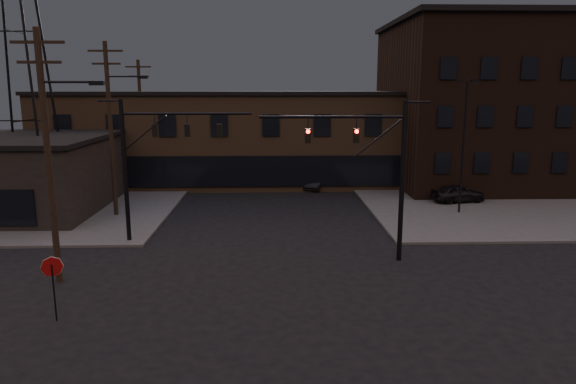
# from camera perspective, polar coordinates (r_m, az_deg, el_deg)

# --- Properties ---
(ground) EXTENTS (140.00, 140.00, 0.00)m
(ground) POSITION_cam_1_polar(r_m,az_deg,el_deg) (21.86, -1.98, -11.55)
(ground) COLOR black
(ground) RESTS_ON ground
(sidewalk_ne) EXTENTS (30.00, 30.00, 0.15)m
(sidewalk_ne) POSITION_cam_1_polar(r_m,az_deg,el_deg) (48.21, 25.28, 0.20)
(sidewalk_ne) COLOR #474744
(sidewalk_ne) RESTS_ON ground
(sidewalk_nw) EXTENTS (30.00, 30.00, 0.15)m
(sidewalk_nw) POSITION_cam_1_polar(r_m,az_deg,el_deg) (48.34, -28.94, -0.11)
(sidewalk_nw) COLOR #474744
(sidewalk_nw) RESTS_ON ground
(building_row) EXTENTS (40.00, 12.00, 8.00)m
(building_row) POSITION_cam_1_polar(r_m,az_deg,el_deg) (48.35, -1.88, 6.02)
(building_row) COLOR brown
(building_row) RESTS_ON ground
(building_right) EXTENTS (22.00, 16.00, 14.00)m
(building_right) POSITION_cam_1_polar(r_m,az_deg,el_deg) (51.08, 23.92, 8.72)
(building_right) COLOR black
(building_right) RESTS_ON ground
(traffic_signal_near) EXTENTS (7.12, 0.24, 8.00)m
(traffic_signal_near) POSITION_cam_1_polar(r_m,az_deg,el_deg) (25.44, 10.16, 3.11)
(traffic_signal_near) COLOR black
(traffic_signal_near) RESTS_ON ground
(traffic_signal_far) EXTENTS (7.12, 0.24, 8.00)m
(traffic_signal_far) POSITION_cam_1_polar(r_m,az_deg,el_deg) (29.17, -15.33, 4.08)
(traffic_signal_far) COLOR black
(traffic_signal_far) RESTS_ON ground
(stop_sign) EXTENTS (0.72, 0.33, 2.48)m
(stop_sign) POSITION_cam_1_polar(r_m,az_deg,el_deg) (20.98, -24.70, -8.24)
(stop_sign) COLOR black
(stop_sign) RESTS_ON ground
(utility_pole_near) EXTENTS (3.70, 0.28, 11.00)m
(utility_pole_near) POSITION_cam_1_polar(r_m,az_deg,el_deg) (24.26, -25.01, 4.06)
(utility_pole_near) COLOR black
(utility_pole_near) RESTS_ON ground
(utility_pole_mid) EXTENTS (3.70, 0.28, 11.50)m
(utility_pole_mid) POSITION_cam_1_polar(r_m,az_deg,el_deg) (35.81, -19.03, 6.94)
(utility_pole_mid) COLOR black
(utility_pole_mid) RESTS_ON ground
(utility_pole_far) EXTENTS (2.20, 0.28, 11.00)m
(utility_pole_far) POSITION_cam_1_polar(r_m,az_deg,el_deg) (47.66, -16.00, 7.66)
(utility_pole_far) COLOR black
(utility_pole_far) RESTS_ON ground
(transmission_tower) EXTENTS (7.00, 7.00, 25.00)m
(transmission_tower) POSITION_cam_1_polar(r_m,az_deg,el_deg) (42.42, -28.13, 15.48)
(transmission_tower) COLOR black
(transmission_tower) RESTS_ON ground
(lot_light_a) EXTENTS (1.50, 0.28, 9.14)m
(lot_light_a) POSITION_cam_1_polar(r_m,az_deg,el_deg) (36.60, 18.97, 6.06)
(lot_light_a) COLOR black
(lot_light_a) RESTS_ON ground
(lot_light_b) EXTENTS (1.50, 0.28, 9.14)m
(lot_light_b) POSITION_cam_1_polar(r_m,az_deg,el_deg) (43.55, 24.12, 6.44)
(lot_light_b) COLOR black
(lot_light_b) RESTS_ON ground
(parked_car_lot_a) EXTENTS (4.20, 2.29, 1.35)m
(parked_car_lot_a) POSITION_cam_1_polar(r_m,az_deg,el_deg) (40.60, 18.37, -0.12)
(parked_car_lot_a) COLOR black
(parked_car_lot_a) RESTS_ON sidewalk_ne
(parked_car_lot_b) EXTENTS (4.98, 2.41, 1.40)m
(parked_car_lot_b) POSITION_cam_1_polar(r_m,az_deg,el_deg) (44.69, 24.68, 0.46)
(parked_car_lot_b) COLOR silver
(parked_car_lot_b) RESTS_ON sidewalk_ne
(car_crossing) EXTENTS (2.52, 4.29, 1.33)m
(car_crossing) POSITION_cam_1_polar(r_m,az_deg,el_deg) (44.61, 3.18, 1.24)
(car_crossing) COLOR black
(car_crossing) RESTS_ON ground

